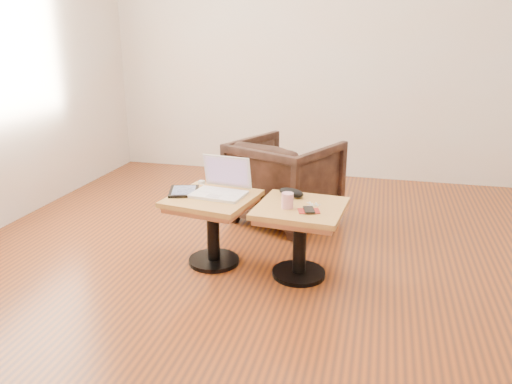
% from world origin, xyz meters
% --- Properties ---
extents(room_shell, '(4.52, 4.52, 2.71)m').
position_xyz_m(room_shell, '(0.00, 0.00, 1.35)').
color(room_shell, '#4C2817').
rests_on(room_shell, ground).
extents(side_table_left, '(0.58, 0.58, 0.46)m').
position_xyz_m(side_table_left, '(-0.47, 0.01, 0.34)').
color(side_table_left, black).
rests_on(side_table_left, ground).
extents(side_table_right, '(0.54, 0.54, 0.46)m').
position_xyz_m(side_table_right, '(0.09, -0.03, 0.34)').
color(side_table_right, black).
rests_on(side_table_right, ground).
extents(laptop, '(0.36, 0.31, 0.23)m').
position_xyz_m(laptop, '(-0.43, 0.07, 0.50)').
color(laptop, white).
rests_on(laptop, side_table_left).
extents(tablet, '(0.24, 0.27, 0.02)m').
position_xyz_m(tablet, '(-0.67, 0.04, 0.47)').
color(tablet, black).
rests_on(tablet, side_table_left).
extents(charging_adapter, '(0.04, 0.04, 0.02)m').
position_xyz_m(charging_adapter, '(-0.63, 0.24, 0.47)').
color(charging_adapter, white).
rests_on(charging_adapter, side_table_left).
extents(glasses_case, '(0.19, 0.14, 0.05)m').
position_xyz_m(glasses_case, '(0.01, 0.12, 0.48)').
color(glasses_case, black).
rests_on(glasses_case, side_table_right).
extents(striped_cup, '(0.07, 0.07, 0.09)m').
position_xyz_m(striped_cup, '(0.02, -0.08, 0.50)').
color(striped_cup, '#CC4369').
rests_on(striped_cup, side_table_right).
extents(earbuds_tangle, '(0.08, 0.05, 0.02)m').
position_xyz_m(earbuds_tangle, '(0.17, -0.01, 0.46)').
color(earbuds_tangle, white).
rests_on(earbuds_tangle, side_table_right).
extents(phone_on_sleeve, '(0.14, 0.12, 0.01)m').
position_xyz_m(phone_on_sleeve, '(0.15, -0.12, 0.46)').
color(phone_on_sleeve, maroon).
rests_on(phone_on_sleeve, side_table_right).
extents(armchair, '(0.93, 0.94, 0.65)m').
position_xyz_m(armchair, '(-0.18, 0.87, 0.33)').
color(armchair, black).
rests_on(armchair, ground).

